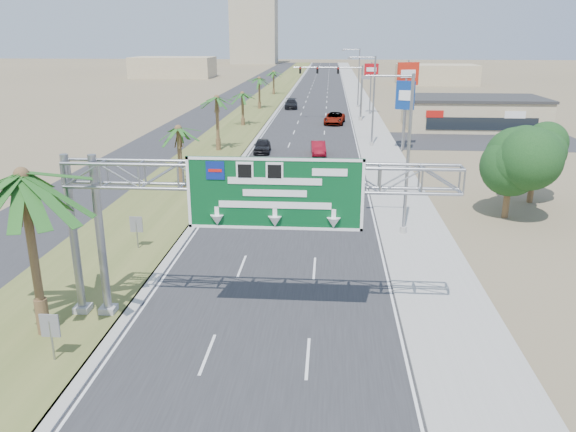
# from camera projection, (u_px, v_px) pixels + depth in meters

# --- Properties ---
(road) EXTENTS (12.00, 300.00, 0.02)m
(road) POSITION_uv_depth(u_px,v_px,m) (318.00, 95.00, 119.98)
(road) COLOR #28282B
(road) RESTS_ON ground
(sidewalk_right) EXTENTS (4.00, 300.00, 0.10)m
(sidewalk_right) POSITION_uv_depth(u_px,v_px,m) (358.00, 95.00, 119.37)
(sidewalk_right) COLOR #9E9B93
(sidewalk_right) RESTS_ON ground
(median_grass) EXTENTS (7.00, 300.00, 0.12)m
(median_grass) POSITION_uv_depth(u_px,v_px,m) (271.00, 94.00, 120.67)
(median_grass) COLOR #535E29
(median_grass) RESTS_ON ground
(opposing_road) EXTENTS (8.00, 300.00, 0.02)m
(opposing_road) POSITION_uv_depth(u_px,v_px,m) (239.00, 94.00, 121.18)
(opposing_road) COLOR #28282B
(opposing_road) RESTS_ON ground
(sign_gantry) EXTENTS (16.75, 1.24, 7.50)m
(sign_gantry) POSITION_uv_depth(u_px,v_px,m) (238.00, 189.00, 23.21)
(sign_gantry) COLOR gray
(sign_gantry) RESTS_ON ground
(palm_near) EXTENTS (5.70, 5.70, 8.35)m
(palm_near) POSITION_uv_depth(u_px,v_px,m) (22.00, 176.00, 21.69)
(palm_near) COLOR brown
(palm_near) RESTS_ON ground
(palm_row_b) EXTENTS (3.99, 3.99, 5.95)m
(palm_row_b) POSITION_uv_depth(u_px,v_px,m) (178.00, 130.00, 45.11)
(palm_row_b) COLOR brown
(palm_row_b) RESTS_ON ground
(palm_row_c) EXTENTS (3.99, 3.99, 6.75)m
(palm_row_c) POSITION_uv_depth(u_px,v_px,m) (217.00, 99.00, 60.07)
(palm_row_c) COLOR brown
(palm_row_c) RESTS_ON ground
(palm_row_d) EXTENTS (3.99, 3.99, 5.45)m
(palm_row_d) POSITION_uv_depth(u_px,v_px,m) (242.00, 94.00, 77.53)
(palm_row_d) COLOR brown
(palm_row_d) RESTS_ON ground
(palm_row_e) EXTENTS (3.99, 3.99, 6.15)m
(palm_row_e) POSITION_uv_depth(u_px,v_px,m) (259.00, 79.00, 95.36)
(palm_row_e) COLOR brown
(palm_row_e) RESTS_ON ground
(palm_row_f) EXTENTS (3.99, 3.99, 5.75)m
(palm_row_f) POSITION_uv_depth(u_px,v_px,m) (274.00, 72.00, 119.21)
(palm_row_f) COLOR brown
(palm_row_f) RESTS_ON ground
(streetlight_near) EXTENTS (3.27, 0.44, 10.00)m
(streetlight_near) POSITION_uv_depth(u_px,v_px,m) (404.00, 162.00, 34.50)
(streetlight_near) COLOR gray
(streetlight_near) RESTS_ON ground
(streetlight_mid) EXTENTS (3.27, 0.44, 10.00)m
(streetlight_mid) POSITION_uv_depth(u_px,v_px,m) (372.00, 105.00, 62.98)
(streetlight_mid) COLOR gray
(streetlight_mid) RESTS_ON ground
(streetlight_far) EXTENTS (3.27, 0.44, 10.00)m
(streetlight_far) POSITION_uv_depth(u_px,v_px,m) (357.00, 81.00, 97.15)
(streetlight_far) COLOR gray
(streetlight_far) RESTS_ON ground
(signal_mast) EXTENTS (10.28, 0.71, 8.00)m
(signal_mast) POSITION_uv_depth(u_px,v_px,m) (348.00, 88.00, 82.04)
(signal_mast) COLOR gray
(signal_mast) RESTS_ON ground
(store_building) EXTENTS (18.00, 10.00, 4.00)m
(store_building) POSITION_uv_depth(u_px,v_px,m) (473.00, 114.00, 76.06)
(store_building) COLOR tan
(store_building) RESTS_ON ground
(oak_near) EXTENTS (4.50, 4.50, 6.80)m
(oak_near) POSITION_uv_depth(u_px,v_px,m) (512.00, 154.00, 37.81)
(oak_near) COLOR brown
(oak_near) RESTS_ON ground
(oak_far) EXTENTS (3.50, 3.50, 5.60)m
(oak_far) POSITION_uv_depth(u_px,v_px,m) (536.00, 153.00, 41.61)
(oak_far) COLOR brown
(oak_far) RESTS_ON ground
(median_signback_a) EXTENTS (0.75, 0.08, 2.08)m
(median_signback_a) POSITION_uv_depth(u_px,v_px,m) (50.00, 329.00, 21.37)
(median_signback_a) COLOR gray
(median_signback_a) RESTS_ON ground
(median_signback_b) EXTENTS (0.75, 0.08, 2.08)m
(median_signback_b) POSITION_uv_depth(u_px,v_px,m) (136.00, 227.00, 32.81)
(median_signback_b) COLOR gray
(median_signback_b) RESTS_ON ground
(tower_distant) EXTENTS (20.00, 16.00, 35.00)m
(tower_distant) POSITION_uv_depth(u_px,v_px,m) (254.00, 23.00, 249.77)
(tower_distant) COLOR tan
(tower_distant) RESTS_ON ground
(building_distant_left) EXTENTS (24.00, 14.00, 6.00)m
(building_distant_left) POSITION_uv_depth(u_px,v_px,m) (173.00, 67.00, 169.70)
(building_distant_left) COLOR tan
(building_distant_left) RESTS_ON ground
(building_distant_right) EXTENTS (20.00, 12.00, 5.00)m
(building_distant_right) POSITION_uv_depth(u_px,v_px,m) (436.00, 74.00, 145.58)
(building_distant_right) COLOR tan
(building_distant_right) RESTS_ON ground
(car_left_lane) EXTENTS (1.94, 4.38, 1.47)m
(car_left_lane) POSITION_uv_depth(u_px,v_px,m) (262.00, 146.00, 60.67)
(car_left_lane) COLOR black
(car_left_lane) RESTS_ON ground
(car_mid_lane) EXTENTS (1.81, 4.33, 1.39)m
(car_mid_lane) POSITION_uv_depth(u_px,v_px,m) (318.00, 148.00, 59.68)
(car_mid_lane) COLOR maroon
(car_mid_lane) RESTS_ON ground
(car_right_lane) EXTENTS (3.25, 6.06, 1.62)m
(car_right_lane) POSITION_uv_depth(u_px,v_px,m) (335.00, 118.00, 80.38)
(car_right_lane) COLOR gray
(car_right_lane) RESTS_ON ground
(car_far) EXTENTS (2.46, 5.50, 1.57)m
(car_far) POSITION_uv_depth(u_px,v_px,m) (291.00, 104.00, 97.51)
(car_far) COLOR black
(car_far) RESTS_ON ground
(pole_sign_red_near) EXTENTS (2.37, 1.03, 9.62)m
(pole_sign_red_near) POSITION_uv_depth(u_px,v_px,m) (408.00, 80.00, 60.33)
(pole_sign_red_near) COLOR gray
(pole_sign_red_near) RESTS_ON ground
(pole_sign_blue) EXTENTS (1.98, 0.96, 7.77)m
(pole_sign_blue) POSITION_uv_depth(u_px,v_px,m) (405.00, 98.00, 59.71)
(pole_sign_blue) COLOR gray
(pole_sign_blue) RESTS_ON ground
(pole_sign_red_far) EXTENTS (2.21, 0.42, 8.17)m
(pole_sign_red_far) POSITION_uv_depth(u_px,v_px,m) (371.00, 73.00, 88.19)
(pole_sign_red_far) COLOR gray
(pole_sign_red_far) RESTS_ON ground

